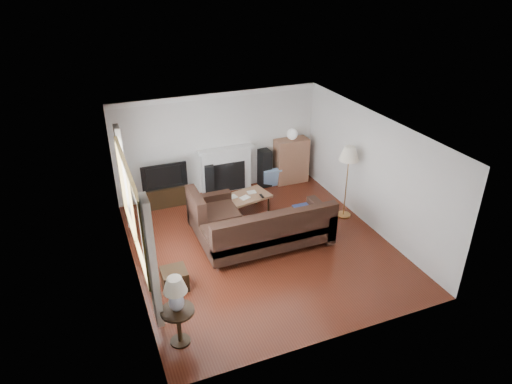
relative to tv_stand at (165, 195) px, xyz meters
name	(u,v)px	position (x,y,z in m)	size (l,w,h in m)	color
room	(262,192)	(1.43, -2.50, 1.01)	(5.10, 5.60, 2.54)	#501E11
window	(131,206)	(-1.02, -2.70, 1.31)	(0.12, 2.74, 1.54)	olive
curtain_near	(152,263)	(-0.97, -4.22, 1.16)	(0.10, 0.35, 2.10)	silver
curtain_far	(124,177)	(-0.97, -1.18, 1.16)	(0.10, 0.35, 2.10)	silver
fireplace	(226,169)	(1.58, 0.14, 0.34)	(1.40, 0.26, 1.15)	white
tv_stand	(165,195)	(0.00, 0.00, 0.00)	(0.96, 0.43, 0.48)	black
television	(163,174)	(0.00, 0.00, 0.54)	(1.05, 0.14, 0.60)	black
speaker_left	(210,180)	(1.11, 0.05, 0.16)	(0.22, 0.27, 0.81)	black
speaker_right	(265,168)	(2.57, 0.05, 0.25)	(0.27, 0.32, 0.97)	black
bookshelf	(291,161)	(3.30, 0.02, 0.34)	(0.85, 0.40, 1.17)	#935F44
globe_lamp	(292,134)	(3.30, 0.02, 1.07)	(0.27, 0.27, 0.27)	white
sectional_sofa	(268,228)	(1.54, -2.57, 0.21)	(2.81, 2.05, 0.91)	black
coffee_table	(244,205)	(1.55, -1.14, -0.01)	(1.19, 0.65, 0.46)	#885E41
footstool	(175,279)	(-0.50, -3.13, -0.05)	(0.44, 0.44, 0.37)	black
floor_lamp	(347,182)	(3.64, -2.05, 0.60)	(0.43, 0.43, 1.68)	#B47D3E
side_table	(179,326)	(-0.72, -4.44, 0.08)	(0.51, 0.51, 0.63)	black
table_lamp	(176,295)	(-0.72, -4.44, 0.68)	(0.36, 0.36, 0.58)	silver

